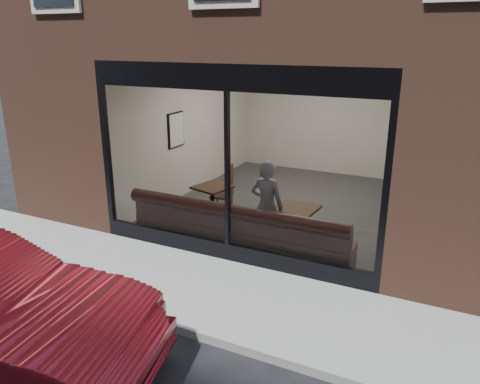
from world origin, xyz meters
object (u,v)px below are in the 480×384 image
at_px(person, 267,206).
at_px(cafe_table_left, 212,187).
at_px(cafe_chair_left, 221,196).
at_px(cafe_table_right, 297,209).
at_px(banquette, 239,239).

xyz_separation_m(person, cafe_table_left, (-1.48, 0.73, -0.08)).
relative_size(person, cafe_table_left, 2.54).
xyz_separation_m(cafe_table_left, cafe_chair_left, (-0.30, 0.92, -0.50)).
bearing_deg(cafe_table_right, cafe_table_left, 167.84).
bearing_deg(cafe_table_left, cafe_table_right, -12.16).
distance_m(banquette, cafe_chair_left, 2.32).
xyz_separation_m(cafe_table_left, cafe_table_right, (1.92, -0.41, 0.00)).
xyz_separation_m(banquette, cafe_chair_left, (-1.35, 1.88, 0.01)).
distance_m(cafe_table_right, cafe_chair_left, 2.63).
bearing_deg(person, cafe_chair_left, -41.30).
bearing_deg(banquette, person, 29.41).
xyz_separation_m(person, cafe_table_right, (0.44, 0.31, -0.08)).
distance_m(banquette, cafe_table_right, 1.14).
relative_size(banquette, person, 2.45).
xyz_separation_m(person, cafe_chair_left, (-1.77, 1.64, -0.58)).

